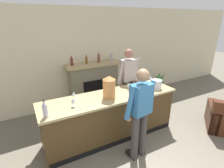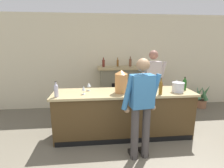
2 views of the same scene
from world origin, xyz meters
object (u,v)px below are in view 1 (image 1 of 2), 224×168
object	(u,v)px
wine_bottle_burgundy_dark	(45,109)
wine_glass_mid_counter	(151,77)
wine_bottle_chardonnay_pale	(145,88)
wine_bottle_riesling_slim	(159,80)
wine_glass_near_bucket	(74,94)
wine_bottle_rose_blush	(106,85)
potted_plant_corner	(159,83)
fireplace_stone	(94,84)
person_customer	(140,112)
wine_glass_back_row	(129,85)
ice_bucket_steel	(156,84)
person_bartender	(128,81)
copper_dispenser	(109,87)
wine_glass_front_left	(73,101)

from	to	relation	value
wine_bottle_burgundy_dark	wine_glass_mid_counter	size ratio (longest dim) A/B	1.67
wine_bottle_chardonnay_pale	wine_bottle_riesling_slim	size ratio (longest dim) A/B	1.18
wine_glass_near_bucket	wine_bottle_rose_blush	bearing A→B (deg)	5.61
potted_plant_corner	wine_glass_near_bucket	xyz separation A→B (m)	(-3.36, -1.23, 0.78)
fireplace_stone	potted_plant_corner	distance (m)	2.41
fireplace_stone	person_customer	world-z (taller)	person_customer
fireplace_stone	wine_glass_back_row	bearing A→B (deg)	-80.72
ice_bucket_steel	wine_glass_mid_counter	bearing A→B (deg)	68.85
person_bartender	copper_dispenser	size ratio (longest dim) A/B	3.93
person_customer	wine_bottle_burgundy_dark	bearing A→B (deg)	158.70
wine_bottle_rose_blush	wine_glass_mid_counter	xyz separation A→B (m)	(1.21, 0.01, -0.01)
wine_bottle_riesling_slim	wine_bottle_burgundy_dark	bearing A→B (deg)	-174.44
copper_dispenser	wine_glass_mid_counter	distance (m)	1.34
ice_bucket_steel	wine_bottle_chardonnay_pale	distance (m)	0.44
copper_dispenser	potted_plant_corner	bearing A→B (deg)	28.21
ice_bucket_steel	wine_bottle_burgundy_dark	bearing A→B (deg)	-177.54
copper_dispenser	wine_bottle_rose_blush	size ratio (longest dim) A/B	1.45
person_customer	ice_bucket_steel	size ratio (longest dim) A/B	6.94
wine_bottle_rose_blush	wine_glass_mid_counter	size ratio (longest dim) A/B	1.77
wine_glass_near_bucket	wine_glass_mid_counter	world-z (taller)	wine_glass_mid_counter
copper_dispenser	wine_glass_front_left	size ratio (longest dim) A/B	2.64
person_customer	wine_glass_mid_counter	distance (m)	1.51
person_customer	wine_glass_mid_counter	world-z (taller)	person_customer
wine_glass_back_row	wine_glass_mid_counter	size ratio (longest dim) A/B	0.94
potted_plant_corner	copper_dispenser	xyz separation A→B (m)	(-2.72, -1.46, 0.89)
wine_bottle_rose_blush	wine_bottle_burgundy_dark	size ratio (longest dim) A/B	1.06
wine_bottle_riesling_slim	wine_glass_near_bucket	distance (m)	2.02
wine_bottle_chardonnay_pale	person_customer	bearing A→B (deg)	-134.35
fireplace_stone	wine_glass_front_left	xyz separation A→B (m)	(-1.07, -1.68, 0.43)
wine_bottle_riesling_slim	wine_glass_back_row	xyz separation A→B (m)	(-0.79, 0.08, -0.01)
wine_bottle_riesling_slim	person_customer	bearing A→B (deg)	-144.65
fireplace_stone	ice_bucket_steel	distance (m)	1.94
person_customer	wine_bottle_chardonnay_pale	xyz separation A→B (m)	(0.52, 0.53, 0.16)
potted_plant_corner	wine_glass_near_bucket	size ratio (longest dim) A/B	4.24
wine_bottle_chardonnay_pale	wine_bottle_riesling_slim	world-z (taller)	wine_bottle_chardonnay_pale
wine_glass_mid_counter	potted_plant_corner	bearing A→B (deg)	39.02
fireplace_stone	wine_glass_back_row	xyz separation A→B (m)	(0.24, -1.48, 0.43)
person_bartender	wine_glass_back_row	world-z (taller)	person_bartender
potted_plant_corner	wine_bottle_rose_blush	distance (m)	2.98
fireplace_stone	wine_bottle_riesling_slim	bearing A→B (deg)	-56.41
fireplace_stone	wine_glass_mid_counter	size ratio (longest dim) A/B	8.83
wine_bottle_burgundy_dark	ice_bucket_steel	bearing A→B (deg)	2.46
wine_glass_front_left	copper_dispenser	bearing A→B (deg)	3.38
wine_bottle_burgundy_dark	wine_glass_back_row	size ratio (longest dim) A/B	1.77
copper_dispenser	wine_glass_near_bucket	world-z (taller)	copper_dispenser
wine_bottle_chardonnay_pale	ice_bucket_steel	bearing A→B (deg)	18.10
person_customer	ice_bucket_steel	bearing A→B (deg)	35.44
potted_plant_corner	wine_bottle_burgundy_dark	distance (m)	4.34
person_bartender	wine_bottle_riesling_slim	size ratio (longest dim) A/B	6.40
person_customer	wine_glass_mid_counter	bearing A→B (deg)	43.93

